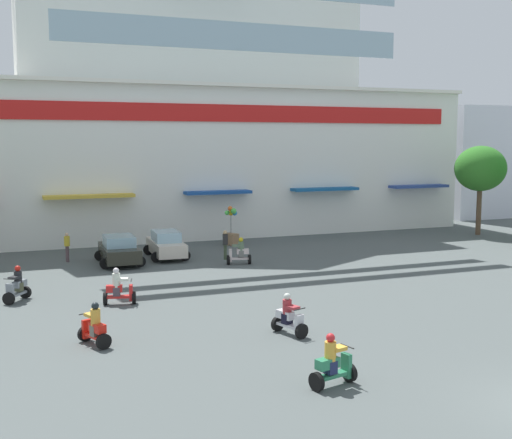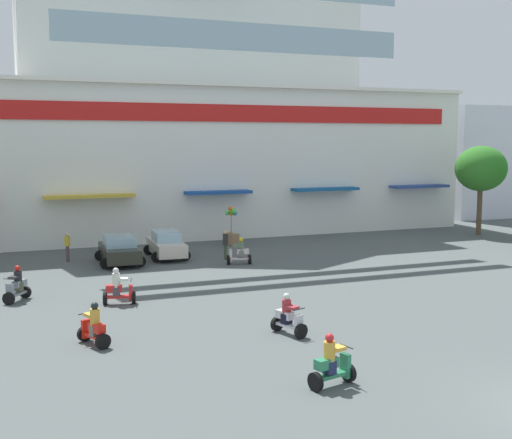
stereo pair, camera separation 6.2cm
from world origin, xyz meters
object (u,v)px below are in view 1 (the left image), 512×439
Objects in this scene: scooter_rider_2 at (17,287)px; pedestrian_1 at (67,245)px; scooter_rider_6 at (94,328)px; parked_car_0 at (119,250)px; plaza_tree_1 at (481,169)px; balloon_vendor_cart at (231,231)px; scooter_rider_7 at (289,318)px; scooter_rider_5 at (119,289)px; parked_car_1 at (166,244)px; scooter_rider_8 at (333,364)px; scooter_rider_4 at (239,253)px; pedestrian_0 at (225,243)px.

pedestrian_1 is at bearing 71.84° from scooter_rider_2.
scooter_rider_2 is 1.02× the size of scooter_rider_6.
scooter_rider_2 is at bearing -128.16° from parked_car_0.
balloon_vendor_cart is (-18.12, 2.06, -3.80)m from plaza_tree_1.
scooter_rider_5 is at bearing 127.09° from scooter_rider_7.
parked_car_1 is at bearing 17.64° from parked_car_0.
plaza_tree_1 is 4.30× the size of scooter_rider_6.
pedestrian_1 is (-5.94, 16.96, 0.35)m from scooter_rider_7.
scooter_rider_2 is 17.11m from balloon_vendor_cart.
parked_car_0 is 2.68× the size of scooter_rider_5.
scooter_rider_7 is at bearing -43.99° from scooter_rider_2.
parked_car_0 is at bearing 80.47° from scooter_rider_5.
scooter_rider_8 is 0.92× the size of pedestrian_1.
pedestrian_0 is (-0.26, 1.63, 0.35)m from scooter_rider_4.
pedestrian_1 is at bearing -167.70° from balloon_vendor_cart.
scooter_rider_5 is at bearing 109.54° from scooter_rider_8.
scooter_rider_4 is 0.58× the size of balloon_vendor_cart.
scooter_rider_2 is 12.76m from pedestrian_0.
parked_car_1 is (-23.15, -0.96, -3.96)m from plaza_tree_1.
pedestrian_1 reaches higher than scooter_rider_4.
scooter_rider_2 is 4.41m from scooter_rider_5.
scooter_rider_2 reaches higher than scooter_rider_4.
scooter_rider_2 is 0.90× the size of pedestrian_0.
plaza_tree_1 is at bearing 28.72° from scooter_rider_6.
parked_car_1 is 16.23m from scooter_rider_7.
scooter_rider_8 is (-0.85, -4.83, 0.03)m from scooter_rider_7.
parked_car_0 is 2.82× the size of scooter_rider_7.
plaza_tree_1 is 4.21× the size of scooter_rider_2.
scooter_rider_5 is 1.05× the size of scooter_rider_7.
scooter_rider_8 is at bearing -101.60° from scooter_rider_4.
scooter_rider_2 reaches higher than scooter_rider_6.
plaza_tree_1 is 2.51× the size of balloon_vendor_cart.
scooter_rider_8 is (5.63, -6.04, 0.03)m from scooter_rider_6.
pedestrian_1 is (-2.61, 1.64, 0.17)m from parked_car_0.
scooter_rider_6 is (-9.25, -11.59, -0.02)m from scooter_rider_4.
plaza_tree_1 is 1.53× the size of parked_car_1.
scooter_rider_4 is 0.98× the size of scooter_rider_8.
scooter_rider_6 is (-3.15, -14.10, -0.18)m from parked_car_0.
pedestrian_1 is (-8.71, 4.15, 0.33)m from scooter_rider_4.
parked_car_0 is at bearing 77.40° from scooter_rider_6.
scooter_rider_8 is 0.91× the size of pedestrian_0.
scooter_rider_5 is (-27.48, -10.79, -4.11)m from plaza_tree_1.
pedestrian_1 is at bearing 172.29° from parked_car_1.
plaza_tree_1 is 29.81m from scooter_rider_5.
parked_car_0 reaches higher than scooter_rider_7.
scooter_rider_8 reaches higher than scooter_rider_6.
parked_car_0 is 2.46× the size of pedestrian_0.
scooter_rider_2 is 0.92× the size of pedestrian_1.
balloon_vendor_cart is (2.02, 4.80, -0.04)m from pedestrian_0.
parked_car_0 reaches higher than scooter_rider_5.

